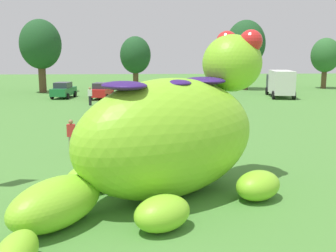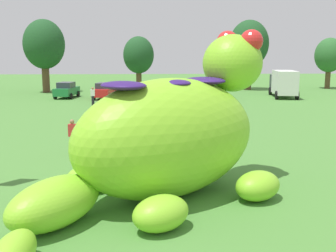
{
  "view_description": "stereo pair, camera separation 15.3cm",
  "coord_description": "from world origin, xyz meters",
  "px_view_note": "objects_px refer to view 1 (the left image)",
  "views": [
    {
      "loc": [
        -0.04,
        -14.26,
        4.87
      ],
      "look_at": [
        0.77,
        0.14,
        2.25
      ],
      "focal_mm": 43.23,
      "sensor_mm": 36.0,
      "label": 1
    },
    {
      "loc": [
        0.11,
        -14.26,
        4.87
      ],
      "look_at": [
        0.77,
        0.14,
        2.25
      ],
      "focal_mm": 43.23,
      "sensor_mm": 36.0,
      "label": 2
    }
  ],
  "objects_px": {
    "spectator_mid_field": "(90,96)",
    "box_truck": "(280,83)",
    "car_red": "(102,91)",
    "spectator_by_cars": "(135,98)",
    "car_white": "(141,91)",
    "giant_inflatable_creature": "(170,136)",
    "car_silver": "(213,89)",
    "spectator_near_inflatable": "(71,137)",
    "car_black": "(174,89)",
    "car_green": "(63,90)"
  },
  "relations": [
    {
      "from": "spectator_mid_field",
      "to": "box_truck",
      "type": "bearing_deg",
      "value": 16.83
    },
    {
      "from": "car_red",
      "to": "spectator_mid_field",
      "type": "xyz_separation_m",
      "value": [
        -0.52,
        -5.47,
        -0.01
      ]
    },
    {
      "from": "box_truck",
      "to": "spectator_by_cars",
      "type": "bearing_deg",
      "value": -153.92
    },
    {
      "from": "car_white",
      "to": "spectator_by_cars",
      "type": "height_order",
      "value": "car_white"
    },
    {
      "from": "giant_inflatable_creature",
      "to": "spectator_by_cars",
      "type": "xyz_separation_m",
      "value": [
        -1.73,
        22.96,
        -1.24
      ]
    },
    {
      "from": "car_white",
      "to": "spectator_mid_field",
      "type": "relative_size",
      "value": 2.55
    },
    {
      "from": "giant_inflatable_creature",
      "to": "spectator_by_cars",
      "type": "distance_m",
      "value": 23.06
    },
    {
      "from": "car_red",
      "to": "car_silver",
      "type": "relative_size",
      "value": 1.0
    },
    {
      "from": "spectator_by_cars",
      "to": "car_silver",
      "type": "bearing_deg",
      "value": 43.66
    },
    {
      "from": "car_silver",
      "to": "box_truck",
      "type": "bearing_deg",
      "value": -1.79
    },
    {
      "from": "box_truck",
      "to": "spectator_near_inflatable",
      "type": "height_order",
      "value": "box_truck"
    },
    {
      "from": "car_black",
      "to": "box_truck",
      "type": "xyz_separation_m",
      "value": [
        11.74,
        -0.64,
        0.74
      ]
    },
    {
      "from": "car_black",
      "to": "spectator_near_inflatable",
      "type": "xyz_separation_m",
      "value": [
        -6.79,
        -25.37,
        -0.01
      ]
    },
    {
      "from": "car_green",
      "to": "car_red",
      "type": "height_order",
      "value": "same"
    },
    {
      "from": "car_red",
      "to": "giant_inflatable_creature",
      "type": "bearing_deg",
      "value": -79.71
    },
    {
      "from": "box_truck",
      "to": "car_silver",
      "type": "bearing_deg",
      "value": 178.21
    },
    {
      "from": "box_truck",
      "to": "spectator_by_cars",
      "type": "height_order",
      "value": "box_truck"
    },
    {
      "from": "car_silver",
      "to": "spectator_near_inflatable",
      "type": "bearing_deg",
      "value": -113.87
    },
    {
      "from": "spectator_near_inflatable",
      "to": "spectator_mid_field",
      "type": "height_order",
      "value": "same"
    },
    {
      "from": "box_truck",
      "to": "giant_inflatable_creature",
      "type": "bearing_deg",
      "value": -114.68
    },
    {
      "from": "car_white",
      "to": "car_silver",
      "type": "relative_size",
      "value": 1.01
    },
    {
      "from": "car_green",
      "to": "car_black",
      "type": "relative_size",
      "value": 1.0
    },
    {
      "from": "car_green",
      "to": "car_silver",
      "type": "xyz_separation_m",
      "value": [
        16.35,
        -0.18,
        0.0
      ]
    },
    {
      "from": "giant_inflatable_creature",
      "to": "car_black",
      "type": "relative_size",
      "value": 2.3
    },
    {
      "from": "car_silver",
      "to": "car_red",
      "type": "bearing_deg",
      "value": -176.0
    },
    {
      "from": "box_truck",
      "to": "spectator_mid_field",
      "type": "bearing_deg",
      "value": -163.17
    },
    {
      "from": "box_truck",
      "to": "spectator_near_inflatable",
      "type": "relative_size",
      "value": 3.87
    },
    {
      "from": "spectator_by_cars",
      "to": "car_green",
      "type": "bearing_deg",
      "value": 134.33
    },
    {
      "from": "car_red",
      "to": "spectator_by_cars",
      "type": "relative_size",
      "value": 2.52
    },
    {
      "from": "spectator_near_inflatable",
      "to": "car_white",
      "type": "bearing_deg",
      "value": 82.55
    },
    {
      "from": "spectator_by_cars",
      "to": "spectator_mid_field",
      "type": "bearing_deg",
      "value": 158.52
    },
    {
      "from": "car_black",
      "to": "car_silver",
      "type": "xyz_separation_m",
      "value": [
        4.26,
        -0.4,
        0.0
      ]
    },
    {
      "from": "car_red",
      "to": "car_white",
      "type": "relative_size",
      "value": 0.99
    },
    {
      "from": "car_white",
      "to": "spectator_by_cars",
      "type": "distance_m",
      "value": 7.1
    },
    {
      "from": "car_red",
      "to": "car_white",
      "type": "xyz_separation_m",
      "value": [
        4.2,
        -0.06,
        0.0
      ]
    },
    {
      "from": "car_white",
      "to": "giant_inflatable_creature",
      "type": "bearing_deg",
      "value": -87.59
    },
    {
      "from": "car_red",
      "to": "car_green",
      "type": "bearing_deg",
      "value": 166.4
    },
    {
      "from": "car_silver",
      "to": "box_truck",
      "type": "height_order",
      "value": "box_truck"
    },
    {
      "from": "spectator_by_cars",
      "to": "car_red",
      "type": "bearing_deg",
      "value": 117.61
    },
    {
      "from": "spectator_mid_field",
      "to": "spectator_near_inflatable",
      "type": "bearing_deg",
      "value": -85.16
    },
    {
      "from": "giant_inflatable_creature",
      "to": "car_red",
      "type": "xyz_separation_m",
      "value": [
        -5.47,
        30.1,
        -1.23
      ]
    },
    {
      "from": "spectator_mid_field",
      "to": "spectator_by_cars",
      "type": "relative_size",
      "value": 1.0
    },
    {
      "from": "car_green",
      "to": "car_silver",
      "type": "height_order",
      "value": "same"
    },
    {
      "from": "spectator_by_cars",
      "to": "car_black",
      "type": "bearing_deg",
      "value": 63.92
    },
    {
      "from": "car_red",
      "to": "box_truck",
      "type": "xyz_separation_m",
      "value": [
        19.58,
        0.61,
        0.74
      ]
    },
    {
      "from": "box_truck",
      "to": "car_red",
      "type": "bearing_deg",
      "value": -178.21
    },
    {
      "from": "car_white",
      "to": "car_black",
      "type": "relative_size",
      "value": 1.02
    },
    {
      "from": "box_truck",
      "to": "spectator_mid_field",
      "type": "distance_m",
      "value": 21.01
    },
    {
      "from": "giant_inflatable_creature",
      "to": "box_truck",
      "type": "height_order",
      "value": "giant_inflatable_creature"
    },
    {
      "from": "car_white",
      "to": "box_truck",
      "type": "height_order",
      "value": "box_truck"
    }
  ]
}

